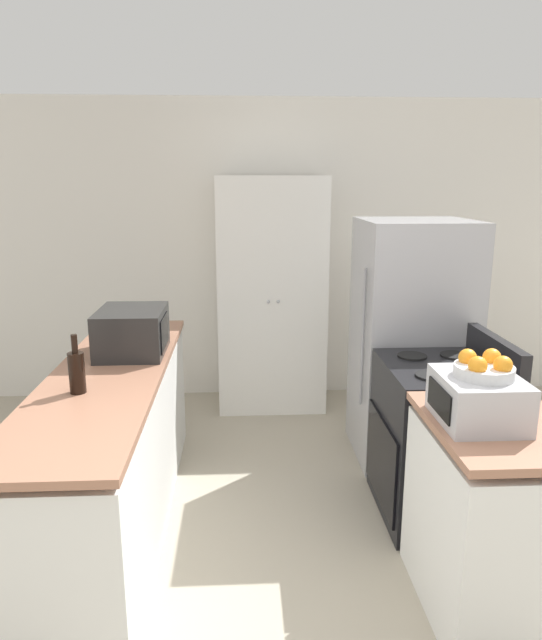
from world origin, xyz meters
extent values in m
cube|color=silver|center=(0.00, 3.34, 1.30)|extent=(7.00, 0.06, 2.60)
cube|color=silver|center=(-0.92, 1.26, 0.42)|extent=(0.58, 2.28, 0.83)
cube|color=#9E6B51|center=(-0.92, 1.26, 0.89)|extent=(0.60, 2.33, 0.04)
cube|color=silver|center=(0.92, 0.49, 0.42)|extent=(0.58, 0.77, 0.83)
cube|color=#9E6B51|center=(0.92, 0.49, 0.89)|extent=(0.60, 0.79, 0.04)
cube|color=white|center=(0.07, 3.02, 0.98)|extent=(0.89, 0.54, 1.96)
sphere|color=#B2B2B7|center=(0.03, 2.73, 0.98)|extent=(0.03, 0.03, 0.03)
sphere|color=#B2B2B7|center=(0.11, 2.73, 0.98)|extent=(0.03, 0.03, 0.03)
cube|color=black|center=(0.94, 1.27, 0.45)|extent=(0.64, 0.73, 0.91)
cube|color=black|center=(0.61, 1.27, 0.34)|extent=(0.02, 0.64, 0.50)
cube|color=black|center=(1.23, 1.27, 0.99)|extent=(0.06, 0.69, 0.16)
cylinder|color=black|center=(0.81, 1.10, 0.91)|extent=(0.17, 0.17, 0.01)
cylinder|color=black|center=(0.81, 1.44, 0.91)|extent=(0.17, 0.17, 0.01)
cylinder|color=black|center=(1.07, 1.10, 0.91)|extent=(0.17, 0.17, 0.01)
cylinder|color=black|center=(1.07, 1.44, 0.91)|extent=(0.17, 0.17, 0.01)
cube|color=#A3A3A8|center=(0.98, 2.04, 0.83)|extent=(0.73, 0.73, 1.67)
cylinder|color=gray|center=(0.60, 1.84, 0.92)|extent=(0.02, 0.02, 0.92)
cube|color=black|center=(-0.84, 1.61, 1.04)|extent=(0.38, 0.47, 0.27)
cube|color=black|center=(-0.64, 1.58, 1.04)|extent=(0.01, 0.29, 0.19)
cylinder|color=black|center=(-0.99, 0.96, 1.01)|extent=(0.08, 0.08, 0.20)
cylinder|color=black|center=(-0.99, 0.96, 1.16)|extent=(0.03, 0.03, 0.09)
cube|color=#B2B2B7|center=(0.81, 0.52, 1.01)|extent=(0.33, 0.38, 0.21)
cube|color=black|center=(0.64, 0.52, 1.01)|extent=(0.01, 0.27, 0.12)
cylinder|color=silver|center=(0.82, 0.51, 1.14)|extent=(0.25, 0.25, 0.05)
sphere|color=orange|center=(0.88, 0.56, 1.18)|extent=(0.08, 0.08, 0.08)
sphere|color=orange|center=(0.77, 0.56, 1.18)|extent=(0.08, 0.08, 0.08)
sphere|color=orange|center=(0.77, 0.46, 1.18)|extent=(0.08, 0.08, 0.08)
sphere|color=orange|center=(0.88, 0.46, 1.18)|extent=(0.08, 0.08, 0.08)
camera|label=1|loc=(-0.19, -1.71, 1.91)|focal=32.00mm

